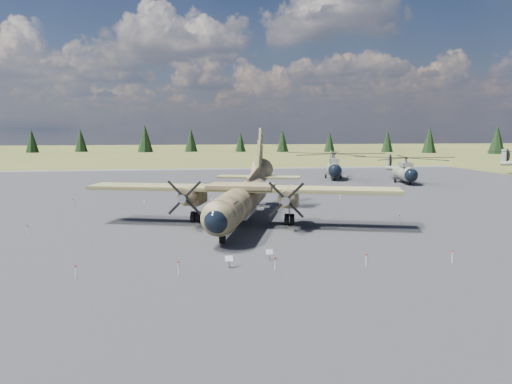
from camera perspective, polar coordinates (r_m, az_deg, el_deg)
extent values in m
plane|color=brown|center=(44.48, -3.67, -4.28)|extent=(500.00, 500.00, 0.00)
cube|color=#56575B|center=(54.29, -4.62, -2.20)|extent=(120.00, 120.00, 0.04)
cylinder|color=#373D21|center=(45.60, -1.83, -1.08)|extent=(7.92, 17.85, 2.77)
sphere|color=#373D21|center=(36.98, -4.28, -3.03)|extent=(3.40, 3.40, 2.72)
sphere|color=black|center=(36.46, -4.47, -3.26)|extent=(2.50, 2.50, 2.00)
cube|color=black|center=(38.38, -3.78, -1.53)|extent=(2.36, 2.10, 0.54)
cone|color=#373D21|center=(56.94, 0.25, 1.63)|extent=(4.61, 7.31, 4.17)
cube|color=#96999B|center=(46.74, -1.61, -2.29)|extent=(3.55, 6.23, 0.50)
cube|color=#33351C|center=(45.94, -1.73, 0.41)|extent=(28.44, 11.71, 0.35)
cube|color=#373D21|center=(45.91, -1.73, 0.68)|extent=(6.73, 5.16, 0.35)
cylinder|color=#373D21|center=(46.70, -7.18, -0.20)|extent=(2.94, 5.36, 1.49)
cube|color=#373D21|center=(47.55, -6.91, -0.85)|extent=(2.41, 3.66, 0.79)
cone|color=gray|center=(43.64, -8.31, -0.74)|extent=(0.98, 1.07, 0.75)
cylinder|color=black|center=(47.81, -6.88, -2.85)|extent=(1.15, 1.30, 1.09)
cylinder|color=#373D21|center=(45.15, 3.79, -0.41)|extent=(2.94, 5.36, 1.49)
cube|color=#373D21|center=(46.02, 3.86, -1.08)|extent=(2.41, 3.66, 0.79)
cone|color=gray|center=(41.97, 3.43, -0.99)|extent=(0.98, 1.07, 0.75)
cylinder|color=black|center=(46.29, 3.84, -3.14)|extent=(1.15, 1.30, 1.09)
cube|color=#373D21|center=(53.18, -0.33, 1.88)|extent=(2.48, 7.23, 1.66)
cube|color=#33351C|center=(57.42, 0.32, 1.72)|extent=(9.73, 4.89, 0.22)
cylinder|color=gray|center=(38.31, -3.88, -4.22)|extent=(0.17, 0.17, 0.89)
cylinder|color=black|center=(38.45, -3.87, -5.27)|extent=(0.60, 0.99, 0.93)
cylinder|color=gray|center=(89.78, 8.88, 2.61)|extent=(4.14, 7.47, 2.46)
sphere|color=black|center=(86.26, 9.01, 2.39)|extent=(2.75, 2.75, 2.26)
sphere|color=gray|center=(93.30, 8.75, 2.78)|extent=(2.75, 2.75, 2.26)
cube|color=gray|center=(89.28, 8.91, 3.60)|extent=(2.40, 3.46, 0.74)
cylinder|color=gray|center=(89.23, 8.92, 4.07)|extent=(0.43, 0.43, 0.98)
cylinder|color=gray|center=(96.95, 8.64, 3.15)|extent=(2.88, 8.34, 1.41)
cube|color=gray|center=(100.55, 8.54, 4.00)|extent=(0.55, 1.39, 2.36)
cylinder|color=black|center=(100.57, 8.73, 3.99)|extent=(0.69, 2.49, 2.56)
cylinder|color=black|center=(86.97, 8.97, 1.52)|extent=(0.43, 0.72, 0.67)
cylinder|color=black|center=(91.01, 7.98, 1.79)|extent=(0.48, 0.84, 0.79)
cylinder|color=gray|center=(90.96, 7.99, 2.11)|extent=(0.17, 0.17, 1.43)
cylinder|color=black|center=(91.16, 9.65, 1.76)|extent=(0.48, 0.84, 0.79)
cylinder|color=gray|center=(91.11, 9.66, 2.09)|extent=(0.17, 0.17, 1.43)
cylinder|color=gray|center=(85.12, 16.65, 2.06)|extent=(3.21, 6.83, 2.28)
sphere|color=black|center=(82.01, 17.32, 1.82)|extent=(2.38, 2.38, 2.10)
sphere|color=gray|center=(88.26, 16.02, 2.26)|extent=(2.38, 2.38, 2.10)
cube|color=gray|center=(84.67, 16.75, 3.03)|extent=(1.96, 3.12, 0.68)
cylinder|color=gray|center=(84.62, 16.77, 3.49)|extent=(0.37, 0.37, 0.91)
cylinder|color=gray|center=(91.51, 15.42, 2.64)|extent=(1.89, 7.82, 1.31)
cube|color=gray|center=(94.72, 14.88, 3.50)|extent=(0.38, 1.29, 2.19)
cylinder|color=black|center=(94.81, 15.07, 3.49)|extent=(0.40, 2.36, 2.37)
cylinder|color=black|center=(82.65, 17.17, 0.98)|extent=(0.34, 0.65, 0.62)
cylinder|color=black|center=(85.94, 15.61, 1.26)|extent=(0.38, 0.76, 0.73)
cylinder|color=gray|center=(85.89, 15.63, 1.58)|extent=(0.14, 0.14, 1.32)
cylinder|color=black|center=(86.65, 17.18, 1.25)|extent=(0.38, 0.76, 0.73)
cylinder|color=gray|center=(86.61, 17.19, 1.57)|extent=(0.14, 0.14, 1.32)
cube|color=gray|center=(111.63, 26.49, 3.76)|extent=(0.24, 1.48, 2.53)
cylinder|color=black|center=(111.84, 26.64, 3.76)|extent=(0.08, 2.74, 2.74)
cube|color=gray|center=(32.29, -3.12, -8.10)|extent=(0.10, 0.10, 0.63)
cube|color=silver|center=(32.15, -3.11, -7.61)|extent=(0.52, 0.25, 0.36)
cube|color=gray|center=(34.09, 1.54, -7.31)|extent=(0.10, 0.10, 0.59)
cube|color=silver|center=(33.97, 1.56, -6.86)|extent=(0.50, 0.27, 0.33)
cylinder|color=silver|center=(31.69, -19.89, -8.67)|extent=(0.07, 0.07, 0.80)
cylinder|color=#AC1912|center=(31.59, -19.92, -7.97)|extent=(0.12, 0.12, 0.10)
cylinder|color=silver|center=(31.09, -8.85, -8.62)|extent=(0.07, 0.07, 0.80)
cylinder|color=#AC1912|center=(30.98, -8.86, -7.91)|extent=(0.12, 0.12, 0.10)
cylinder|color=silver|center=(31.63, 2.20, -8.26)|extent=(0.07, 0.07, 0.80)
cylinder|color=#AC1912|center=(31.53, 2.20, -7.56)|extent=(0.12, 0.12, 0.10)
cylinder|color=silver|center=(33.27, 12.49, -7.65)|extent=(0.07, 0.07, 0.80)
cylinder|color=#AC1912|center=(33.17, 12.51, -6.99)|extent=(0.12, 0.12, 0.10)
cylinder|color=silver|center=(35.85, 21.53, -6.92)|extent=(0.07, 0.07, 0.80)
cylinder|color=#AC1912|center=(35.76, 21.56, -6.29)|extent=(0.12, 0.12, 0.10)
cylinder|color=silver|center=(61.24, -20.16, -1.17)|extent=(0.07, 0.07, 0.80)
cylinder|color=#AC1912|center=(61.18, -20.18, -0.80)|extent=(0.12, 0.12, 0.10)
cylinder|color=silver|center=(60.16, -12.67, -1.05)|extent=(0.07, 0.07, 0.80)
cylinder|color=#AC1912|center=(60.11, -12.68, -0.67)|extent=(0.12, 0.12, 0.10)
cylinder|color=silver|center=(60.14, -5.05, -0.90)|extent=(0.07, 0.07, 0.80)
cylinder|color=#AC1912|center=(60.09, -5.05, -0.53)|extent=(0.12, 0.12, 0.10)
cylinder|color=silver|center=(61.18, 2.45, -0.75)|extent=(0.07, 0.07, 0.80)
cylinder|color=#AC1912|center=(61.13, 2.45, -0.37)|extent=(0.12, 0.12, 0.10)
cylinder|color=silver|center=(63.22, 9.58, -0.58)|extent=(0.07, 0.07, 0.80)
cylinder|color=#AC1912|center=(63.17, 9.59, -0.22)|extent=(0.12, 0.12, 0.10)
cylinder|color=silver|center=(46.01, -24.66, -4.03)|extent=(0.07, 0.07, 0.80)
cylinder|color=#AC1912|center=(45.94, -24.69, -3.54)|extent=(0.12, 0.12, 0.10)
cylinder|color=silver|center=(48.69, 16.07, -3.07)|extent=(0.07, 0.07, 0.80)
cylinder|color=#AC1912|center=(48.63, 16.09, -2.60)|extent=(0.12, 0.12, 0.10)
cone|color=black|center=(202.08, 25.84, 5.46)|extent=(5.93, 5.93, 10.59)
cone|color=black|center=(201.31, 19.20, 5.67)|extent=(5.55, 5.55, 9.91)
cone|color=black|center=(204.33, 14.79, 5.68)|extent=(4.86, 4.86, 8.68)
cone|color=black|center=(202.17, 8.41, 5.74)|extent=(4.53, 4.53, 8.08)
cone|color=black|center=(199.81, 3.06, 5.89)|extent=(4.93, 4.93, 8.80)
cone|color=black|center=(200.52, -1.78, 5.74)|extent=(4.31, 4.31, 7.69)
cone|color=black|center=(202.55, -7.44, 5.91)|extent=(5.15, 5.15, 9.19)
cone|color=black|center=(201.14, -12.56, 6.03)|extent=(6.07, 6.07, 10.83)
cone|color=black|center=(211.49, -19.39, 5.61)|extent=(5.09, 5.09, 9.09)
cone|color=black|center=(210.36, -24.24, 5.36)|extent=(5.04, 5.04, 8.99)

